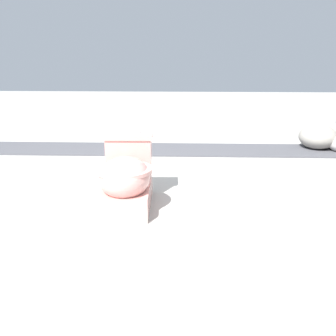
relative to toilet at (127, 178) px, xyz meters
name	(u,v)px	position (x,y,z in m)	size (l,w,h in m)	color
ground_plane	(126,194)	(-0.25, -0.04, -0.22)	(14.00, 14.00, 0.00)	#A8A59E
gravel_strip	(187,150)	(-1.62, 0.46, -0.21)	(0.56, 8.00, 0.01)	#4C4C51
toilet	(127,178)	(0.00, 0.00, 0.00)	(0.64, 0.40, 0.52)	#E09E93
boulder_far	(318,137)	(-1.75, 1.95, -0.08)	(0.46, 0.43, 0.27)	gray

